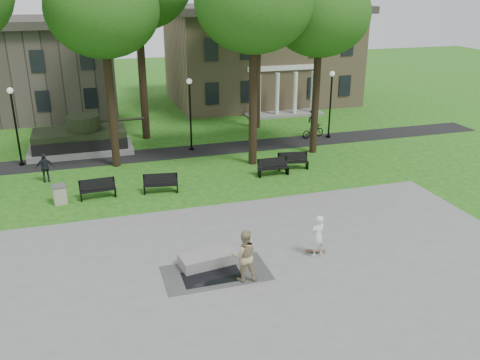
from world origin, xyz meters
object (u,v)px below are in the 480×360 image
at_px(concrete_block, 208,259).
at_px(park_bench_0, 98,188).
at_px(cyclist, 313,126).
at_px(skateboarder, 318,236).
at_px(friend_watching, 244,255).
at_px(trash_bin, 60,194).

distance_m(concrete_block, park_bench_0, 9.02).
height_order(concrete_block, cyclist, cyclist).
distance_m(skateboarder, friend_watching, 3.41).
bearing_deg(skateboarder, park_bench_0, -60.72).
relative_size(concrete_block, friend_watching, 1.10).
bearing_deg(park_bench_0, cyclist, 21.21).
height_order(concrete_block, skateboarder, skateboarder).
distance_m(concrete_block, skateboarder, 4.42).
height_order(skateboarder, cyclist, cyclist).
bearing_deg(skateboarder, cyclist, -127.54).
relative_size(concrete_block, cyclist, 1.05).
relative_size(cyclist, trash_bin, 2.19).
relative_size(skateboarder, trash_bin, 1.84).
bearing_deg(skateboarder, friend_watching, 0.46).
bearing_deg(skateboarder, trash_bin, -54.26).
relative_size(park_bench_0, trash_bin, 1.90).
relative_size(friend_watching, park_bench_0, 1.09).
bearing_deg(cyclist, park_bench_0, 97.84).
bearing_deg(friend_watching, park_bench_0, -55.35).
bearing_deg(park_bench_0, concrete_block, -68.25).
bearing_deg(cyclist, friend_watching, 131.32).
xyz_separation_m(cyclist, trash_bin, (-17.04, -7.08, -0.37)).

